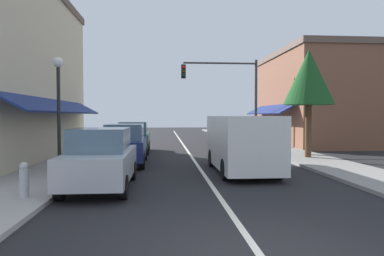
% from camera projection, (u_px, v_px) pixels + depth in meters
% --- Properties ---
extents(ground_plane, '(80.00, 80.00, 0.00)m').
position_uv_depth(ground_plane, '(185.00, 148.00, 23.08)').
color(ground_plane, black).
extents(sidewalk_left, '(2.60, 56.00, 0.12)m').
position_uv_depth(sidewalk_left, '(101.00, 148.00, 22.63)').
color(sidewalk_left, '#A39E99').
rests_on(sidewalk_left, ground).
extents(sidewalk_right, '(2.60, 56.00, 0.12)m').
position_uv_depth(sidewalk_right, '(267.00, 146.00, 23.54)').
color(sidewalk_right, gray).
rests_on(sidewalk_right, ground).
extents(lane_center_stripe, '(0.14, 52.00, 0.01)m').
position_uv_depth(lane_center_stripe, '(185.00, 148.00, 23.08)').
color(lane_center_stripe, silver).
rests_on(lane_center_stripe, ground).
extents(storefront_right_block, '(7.16, 10.20, 6.83)m').
position_uv_depth(storefront_right_block, '(315.00, 98.00, 25.76)').
color(storefront_right_block, brown).
rests_on(storefront_right_block, ground).
extents(parked_car_nearest_left, '(1.80, 4.11, 1.77)m').
position_uv_depth(parked_car_nearest_left, '(101.00, 159.00, 10.10)').
color(parked_car_nearest_left, '#B7BABF').
rests_on(parked_car_nearest_left, ground).
extents(parked_car_second_left, '(1.83, 4.12, 1.77)m').
position_uv_depth(parked_car_second_left, '(125.00, 145.00, 15.08)').
color(parked_car_second_left, navy).
rests_on(parked_car_second_left, ground).
extents(parked_car_third_left, '(1.83, 4.12, 1.77)m').
position_uv_depth(parked_car_third_left, '(134.00, 137.00, 20.11)').
color(parked_car_third_left, '#0F4C33').
rests_on(parked_car_third_left, ground).
extents(van_in_lane, '(2.02, 5.19, 2.12)m').
position_uv_depth(van_in_lane, '(241.00, 142.00, 13.10)').
color(van_in_lane, silver).
rests_on(van_in_lane, ground).
extents(traffic_signal_mast_arm, '(5.17, 0.50, 5.89)m').
position_uv_depth(traffic_signal_mast_arm, '(231.00, 87.00, 23.36)').
color(traffic_signal_mast_arm, '#333333').
rests_on(traffic_signal_mast_arm, ground).
extents(street_lamp_left_near, '(0.36, 0.36, 4.21)m').
position_uv_depth(street_lamp_left_near, '(58.00, 94.00, 12.39)').
color(street_lamp_left_near, black).
rests_on(street_lamp_left_near, ground).
extents(tree_right_near, '(2.43, 2.43, 5.33)m').
position_uv_depth(tree_right_near, '(309.00, 78.00, 16.81)').
color(tree_right_near, '#4C331E').
rests_on(tree_right_near, ground).
extents(fire_hydrant, '(0.22, 0.22, 0.87)m').
position_uv_depth(fire_hydrant, '(24.00, 180.00, 8.56)').
color(fire_hydrant, '#B2B2B7').
rests_on(fire_hydrant, ground).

